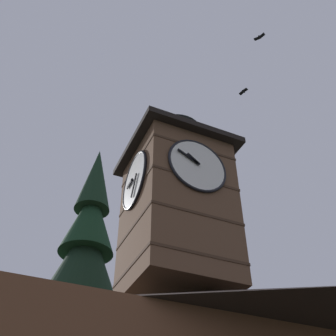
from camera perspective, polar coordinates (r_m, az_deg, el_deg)
clock_tower at (r=15.62m, az=1.20°, el=-4.87°), size 4.06×4.06×8.41m
flying_bird_high at (r=20.16m, az=12.35°, el=17.02°), size 0.37×0.53×0.11m
flying_bird_low at (r=20.19m, az=10.24°, el=10.23°), size 0.27×0.49×0.12m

